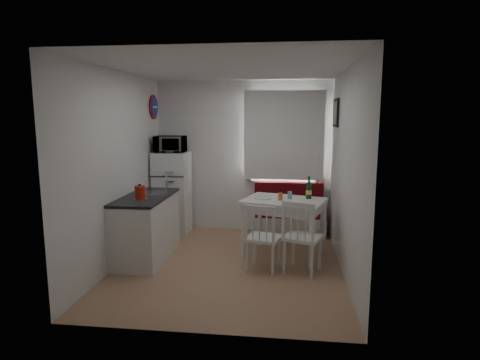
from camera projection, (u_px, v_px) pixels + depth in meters
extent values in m
cube|color=tan|center=(229.00, 265.00, 5.45)|extent=(3.00, 3.50, 0.02)
cube|color=white|center=(228.00, 68.00, 5.04)|extent=(3.00, 3.50, 0.02)
cube|color=white|center=(243.00, 157.00, 6.96)|extent=(3.00, 0.02, 2.60)
cube|color=white|center=(200.00, 197.00, 3.53)|extent=(3.00, 0.02, 2.60)
cube|color=white|center=(119.00, 169.00, 5.42)|extent=(0.02, 3.50, 2.60)
cube|color=white|center=(346.00, 172.00, 5.07)|extent=(0.02, 3.50, 2.60)
cube|color=white|center=(284.00, 138.00, 6.80)|extent=(1.22, 0.06, 1.47)
cube|color=white|center=(284.00, 136.00, 6.72)|extent=(1.35, 0.02, 1.50)
cube|color=white|center=(147.00, 228.00, 5.67)|extent=(0.60, 1.30, 0.86)
cube|color=black|center=(145.00, 197.00, 5.60)|extent=(0.62, 1.32, 0.03)
cube|color=#99999E|center=(153.00, 196.00, 5.85)|extent=(0.40, 0.40, 0.10)
cylinder|color=silver|center=(167.00, 182.00, 5.98)|extent=(0.02, 0.02, 0.26)
cylinder|color=#1A2C9C|center=(154.00, 107.00, 6.70)|extent=(0.03, 0.40, 0.40)
cube|color=black|center=(336.00, 113.00, 6.03)|extent=(0.04, 0.52, 0.42)
cube|color=white|center=(288.00, 225.00, 6.78)|extent=(1.23, 0.47, 0.34)
cube|color=#5B090E|center=(288.00, 212.00, 6.75)|extent=(1.17, 0.43, 0.11)
cube|color=#5B090E|center=(289.00, 195.00, 6.88)|extent=(1.17, 0.09, 0.43)
cube|color=white|center=(284.00, 201.00, 5.69)|extent=(1.29, 1.07, 0.04)
cube|color=white|center=(284.00, 207.00, 5.71)|extent=(1.15, 0.93, 0.13)
cylinder|color=white|center=(283.00, 229.00, 5.76)|extent=(0.07, 0.07, 0.79)
cube|color=white|center=(264.00, 238.00, 5.22)|extent=(0.51, 0.49, 0.04)
cube|color=white|center=(263.00, 224.00, 5.01)|extent=(0.40, 0.13, 0.44)
cube|color=white|center=(303.00, 237.00, 5.16)|extent=(0.57, 0.56, 0.04)
cube|color=white|center=(304.00, 222.00, 4.93)|extent=(0.42, 0.19, 0.47)
cube|color=white|center=(172.00, 193.00, 6.85)|extent=(0.56, 0.56, 1.40)
imported|color=white|center=(170.00, 144.00, 6.67)|extent=(0.49, 0.33, 0.27)
cylinder|color=#AE1C0D|center=(140.00, 193.00, 5.25)|extent=(0.16, 0.16, 0.22)
cylinder|color=#CD6A22|center=(280.00, 197.00, 5.64)|extent=(0.06, 0.06, 0.10)
cylinder|color=#70A5BF|center=(290.00, 195.00, 5.72)|extent=(0.06, 0.06, 0.11)
cylinder|color=white|center=(263.00, 198.00, 5.74)|extent=(0.24, 0.24, 0.02)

